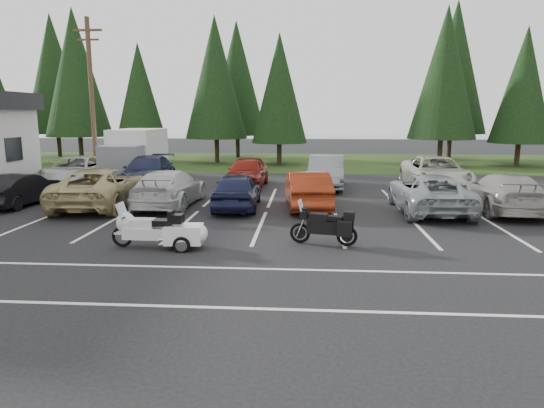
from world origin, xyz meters
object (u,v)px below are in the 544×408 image
(car_near_5, at_px, (307,189))
(car_far_1, at_px, (148,172))
(car_near_1, at_px, (21,189))
(car_far_4, at_px, (436,173))
(car_far_2, at_px, (247,172))
(car_near_6, at_px, (429,193))
(car_near_2, at_px, (102,187))
(car_near_4, at_px, (237,190))
(utility_pole, at_px, (92,97))
(car_far_0, at_px, (77,171))
(box_truck, at_px, (133,155))
(cargo_trailer, at_px, (184,237))
(touring_motorcycle, at_px, (148,225))
(car_near_7, at_px, (504,193))
(adventure_motorcycle, at_px, (323,222))
(car_far_3, at_px, (326,172))
(car_near_3, at_px, (170,188))

(car_near_5, relative_size, car_far_1, 0.84)
(car_near_1, distance_m, car_far_4, 19.41)
(car_far_2, bearing_deg, car_near_6, -35.22)
(car_near_2, bearing_deg, car_near_4, 176.31)
(utility_pole, height_order, car_far_0, utility_pole)
(car_near_2, distance_m, car_near_6, 13.23)
(utility_pole, bearing_deg, car_far_4, -5.83)
(box_truck, height_order, cargo_trailer, box_truck)
(car_far_4, relative_size, touring_motorcycle, 2.48)
(car_near_7, height_order, touring_motorcycle, car_near_7)
(car_near_2, relative_size, car_near_6, 1.08)
(car_near_1, height_order, adventure_motorcycle, car_near_1)
(car_far_3, bearing_deg, car_far_0, -176.49)
(utility_pole, xyz_separation_m, box_truck, (2.00, 0.50, -3.25))
(car_near_3, height_order, car_far_4, car_far_4)
(car_near_5, xyz_separation_m, car_near_6, (4.74, -0.49, -0.01))
(car_near_4, height_order, adventure_motorcycle, car_near_4)
(car_near_3, xyz_separation_m, car_far_4, (12.25, 5.52, 0.07))
(box_truck, xyz_separation_m, car_near_6, (14.85, -8.41, -0.70))
(car_near_2, distance_m, adventure_motorcycle, 10.42)
(car_near_5, bearing_deg, car_far_4, -145.37)
(car_near_2, xyz_separation_m, touring_motorcycle, (3.93, -6.04, -0.14))
(car_near_4, xyz_separation_m, adventure_motorcycle, (3.32, -5.31, -0.08))
(car_near_7, height_order, car_far_0, car_far_0)
(car_near_7, bearing_deg, car_near_5, 2.42)
(car_near_1, xyz_separation_m, car_near_3, (6.28, 0.27, 0.08))
(car_far_0, xyz_separation_m, cargo_trailer, (8.83, -11.84, -0.43))
(car_near_4, bearing_deg, car_far_3, -124.98)
(utility_pole, bearing_deg, car_near_2, -64.96)
(car_near_2, relative_size, car_near_7, 1.11)
(box_truck, bearing_deg, cargo_trailer, -65.22)
(car_far_1, relative_size, car_far_2, 1.17)
(car_near_2, bearing_deg, utility_pole, -68.46)
(car_near_6, xyz_separation_m, car_far_0, (-17.08, 5.94, 0.02))
(car_near_6, xyz_separation_m, car_near_7, (2.96, 0.25, 0.01))
(car_far_1, bearing_deg, car_far_2, -2.31)
(box_truck, xyz_separation_m, car_near_1, (-1.89, -8.19, -0.77))
(car_far_2, bearing_deg, car_far_1, -175.12)
(car_far_2, distance_m, adventure_motorcycle, 11.71)
(utility_pole, bearing_deg, car_far_2, -12.28)
(utility_pole, xyz_separation_m, car_far_2, (8.97, -1.95, -3.90))
(car_near_5, relative_size, adventure_motorcycle, 2.09)
(touring_motorcycle, bearing_deg, adventure_motorcycle, 9.93)
(car_near_3, distance_m, car_far_0, 8.57)
(car_near_3, bearing_deg, adventure_motorcycle, 139.05)
(car_near_6, bearing_deg, car_far_3, -58.75)
(car_near_7, bearing_deg, car_near_2, 4.60)
(utility_pole, height_order, car_far_3, utility_pole)
(car_near_4, height_order, car_near_5, car_near_5)
(car_far_3, xyz_separation_m, adventure_motorcycle, (-0.50, -11.23, -0.16))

